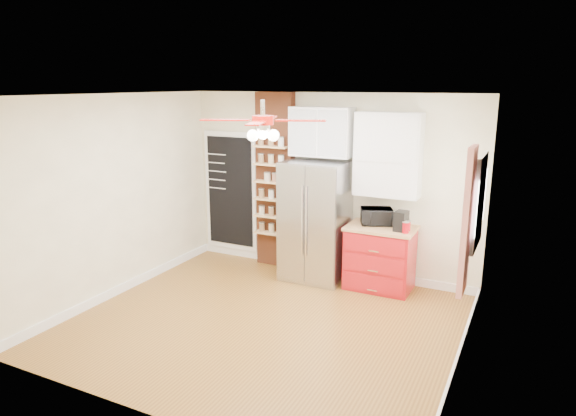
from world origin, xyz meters
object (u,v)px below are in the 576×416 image
at_px(red_cabinet, 380,257).
at_px(canister_left, 406,228).
at_px(fridge, 315,221).
at_px(ceiling_fan, 263,121).
at_px(pantry_jar_oats, 267,177).
at_px(coffee_maker, 401,221).
at_px(toaster_oven, 376,216).

bearing_deg(red_cabinet, canister_left, -23.29).
bearing_deg(fridge, ceiling_fan, -88.24).
bearing_deg(pantry_jar_oats, fridge, -8.38).
bearing_deg(red_cabinet, coffee_maker, -15.09).
xyz_separation_m(fridge, coffee_maker, (1.26, -0.03, 0.16)).
bearing_deg(coffee_maker, red_cabinet, 171.32).
xyz_separation_m(red_cabinet, pantry_jar_oats, (-1.82, 0.08, 0.98)).
bearing_deg(fridge, pantry_jar_oats, 171.62).
relative_size(canister_left, pantry_jar_oats, 1.16).
height_order(ceiling_fan, coffee_maker, ceiling_fan).
relative_size(fridge, coffee_maker, 6.49).
height_order(red_cabinet, canister_left, canister_left).
height_order(fridge, toaster_oven, fridge).
bearing_deg(ceiling_fan, fridge, 91.76).
xyz_separation_m(ceiling_fan, coffee_maker, (1.21, 1.60, -1.39)).
distance_m(canister_left, pantry_jar_oats, 2.25).
bearing_deg(pantry_jar_oats, canister_left, -6.11).
relative_size(ceiling_fan, canister_left, 9.66).
bearing_deg(canister_left, coffee_maker, 135.33).
xyz_separation_m(ceiling_fan, toaster_oven, (0.82, 1.76, -1.41)).
distance_m(toaster_oven, canister_left, 0.53).
height_order(coffee_maker, canister_left, coffee_maker).
xyz_separation_m(toaster_oven, coffee_maker, (0.39, -0.15, 0.02)).
height_order(toaster_oven, pantry_jar_oats, pantry_jar_oats).
relative_size(red_cabinet, canister_left, 6.49).
relative_size(coffee_maker, pantry_jar_oats, 2.15).
bearing_deg(canister_left, pantry_jar_oats, 173.89).
bearing_deg(ceiling_fan, red_cabinet, 61.29).
relative_size(coffee_maker, canister_left, 1.86).
xyz_separation_m(fridge, red_cabinet, (0.97, 0.05, -0.42)).
distance_m(fridge, canister_left, 1.35).
bearing_deg(toaster_oven, fridge, 164.23).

